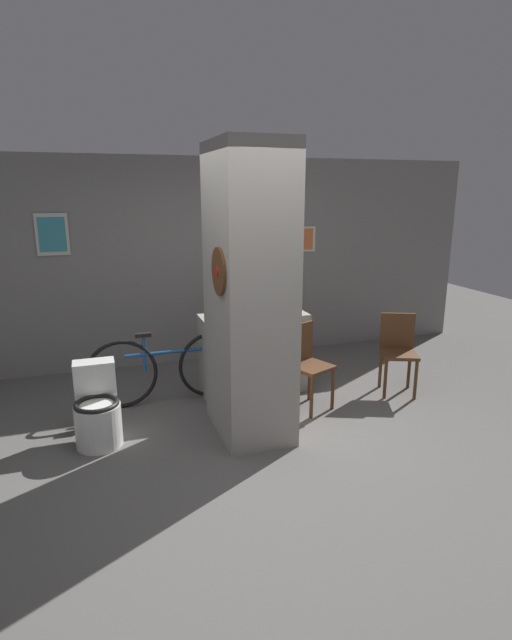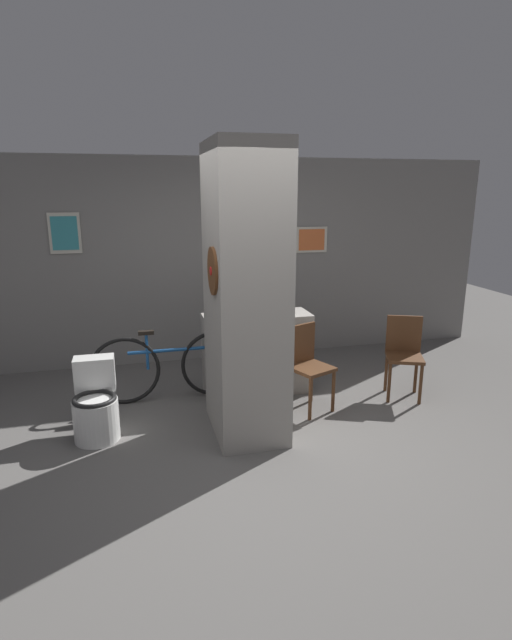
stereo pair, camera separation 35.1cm
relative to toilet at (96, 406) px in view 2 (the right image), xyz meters
name	(u,v)px [view 2 (the right image)]	position (x,y,z in m)	size (l,w,h in m)	color
ground_plane	(248,454)	(1.26, -0.66, -0.29)	(14.00, 14.00, 0.00)	#5B5956
wall_back	(200,261)	(1.26, 1.97, 1.01)	(8.00, 0.09, 2.60)	gray
pillar_center	(245,294)	(1.36, -0.19, 1.01)	(0.65, 0.94, 2.60)	gray
counter_shelf	(257,353)	(1.69, 0.68, 0.15)	(1.17, 0.44, 0.88)	gray
toilet	(96,406)	(0.00, 0.00, 0.00)	(0.40, 0.56, 0.70)	white
chair_near_pillar	(307,363)	(2.06, 0.10, 0.20)	(0.49, 0.49, 0.88)	#4C2D19
chair_by_doorway	(404,352)	(3.20, 0.16, 0.20)	(0.49, 0.49, 0.88)	#4C2D19
bicycle	(171,366)	(0.74, 0.67, 0.09)	(1.68, 0.42, 0.79)	black
bottle_tall	(262,303)	(1.76, 0.74, 0.71)	(0.09, 0.09, 0.31)	silver
bottle_short	(253,308)	(1.63, 0.65, 0.67)	(0.09, 0.09, 0.23)	olive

